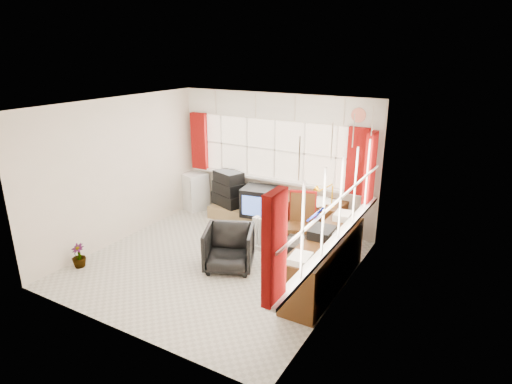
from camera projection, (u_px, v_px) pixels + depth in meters
The scene contains 20 objects.
ground at pixel (217, 263), 6.84m from camera, with size 4.00×4.00×0.00m, color beige.
room_walls at pixel (214, 173), 6.36m from camera, with size 4.00×4.00×4.00m.
window_back at pixel (274, 176), 8.13m from camera, with size 3.70×0.12×3.60m.
window_right at pixel (336, 234), 5.62m from camera, with size 0.12×3.70×3.60m.
curtains at pixel (296, 170), 6.70m from camera, with size 3.83×3.83×1.15m.
overhead_cabinets at pixel (303, 119), 6.46m from camera, with size 3.98×3.98×0.48m.
desk at pixel (310, 216), 7.70m from camera, with size 1.26×0.69×0.73m.
desk_lamp at pixel (332, 191), 7.16m from camera, with size 0.16×0.14×0.42m.
task_chair at pixel (302, 222), 6.98m from camera, with size 0.57×0.59×1.07m.
office_chair at pixel (229, 248), 6.58m from camera, with size 0.72×0.74×0.68m, color black.
radiator at pixel (266, 238), 7.17m from camera, with size 0.40×0.20×0.57m.
credenza at pixel (324, 262), 6.07m from camera, with size 0.50×2.00×0.85m.
file_tray at pixel (322, 233), 5.97m from camera, with size 0.31×0.39×0.13m, color black.
tv_bench at pixel (243, 215), 8.47m from camera, with size 1.40×0.50×0.25m, color #9E834F.
crt_tv at pixel (259, 201), 8.05m from camera, with size 0.67×0.64×0.54m.
hifi_stack at pixel (229, 189), 8.56m from camera, with size 0.77×0.62×0.70m.
mini_fridge at pixel (195, 191), 9.04m from camera, with size 0.59×0.59×0.78m.
spray_bottle_a at pixel (221, 229), 7.75m from camera, with size 0.11×0.11×0.30m, color white.
spray_bottle_b at pixel (235, 230), 7.86m from camera, with size 0.08×0.08×0.18m, color #94DCD5.
flower_vase at pixel (79, 256), 6.66m from camera, with size 0.21×0.21×0.38m, color black.
Camera 1 is at (3.58, -4.99, 3.27)m, focal length 30.00 mm.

